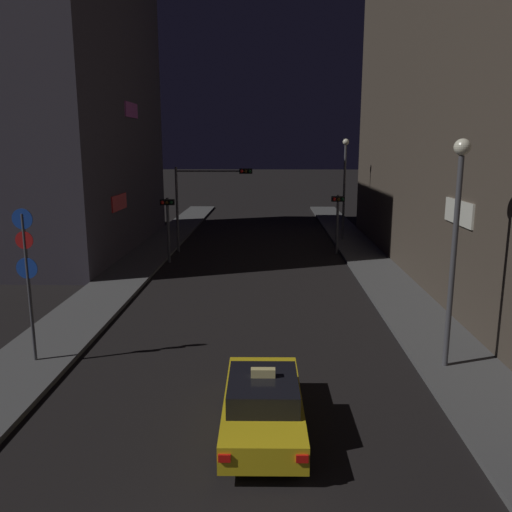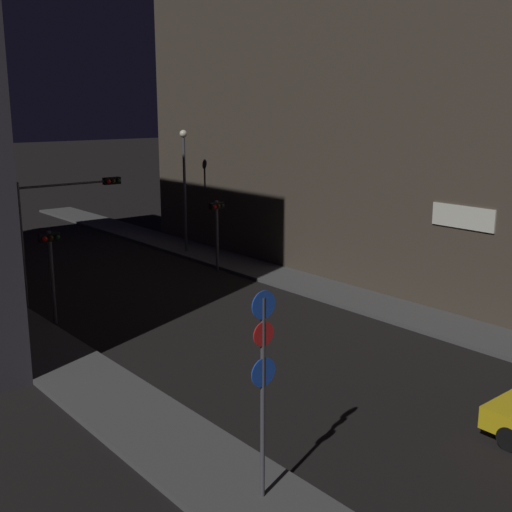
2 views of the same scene
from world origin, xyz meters
The scene contains 10 objects.
sidewalk_left centered at (-6.59, 24.39, 0.08)m, with size 2.65×52.77×0.16m, color #4C4C4C.
sidewalk_right centered at (6.59, 24.39, 0.08)m, with size 2.65×52.77×0.16m, color #4C4C4C.
building_facade_left centered at (-12.72, 27.27, 9.61)m, with size 9.69×18.42×19.22m.
taxi centered at (0.67, 5.08, 0.74)m, with size 1.87×4.48×1.62m.
traffic_light_overhead centered at (-3.18, 26.24, 3.91)m, with size 4.82×0.42×5.37m.
traffic_light_left_kerb centered at (-5.02, 23.18, 2.69)m, with size 0.80×0.42×3.76m.
traffic_light_right_kerb centered at (5.02, 25.94, 2.66)m, with size 0.80×0.42×3.70m.
sign_pole_left centered at (-6.39, 8.73, 2.99)m, with size 0.64×0.10×4.68m.
street_lamp_near_block centered at (6.11, 8.67, 4.56)m, with size 0.47×0.47×6.66m.
street_lamp_far_block centered at (6.00, 30.39, 4.55)m, with size 0.43×0.43×6.98m.
Camera 1 is at (0.80, -6.03, 6.60)m, focal length 36.32 mm.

